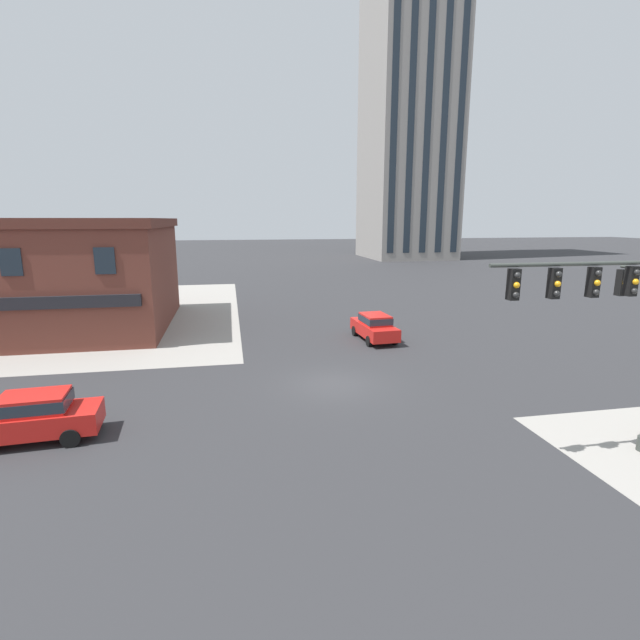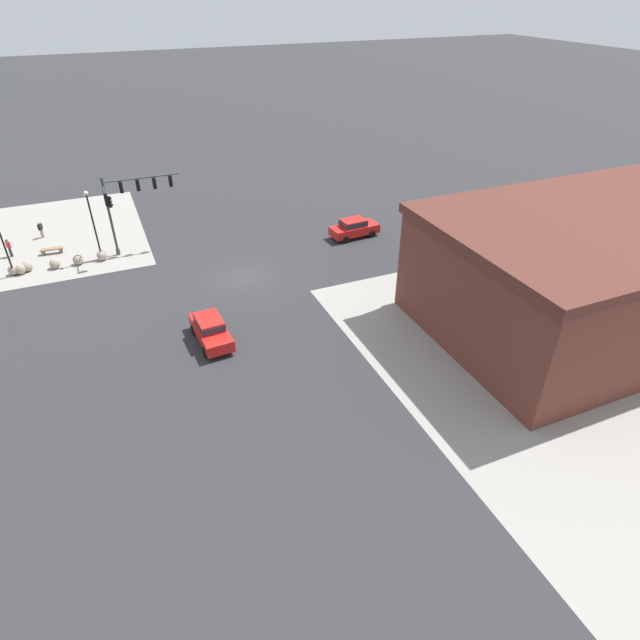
# 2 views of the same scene
# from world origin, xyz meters

# --- Properties ---
(ground_plane) EXTENTS (320.00, 320.00, 0.00)m
(ground_plane) POSITION_xyz_m (0.00, 0.00, 0.00)
(ground_plane) COLOR #2D2D30
(sidewalk_far_corner) EXTENTS (32.00, 32.00, 0.02)m
(sidewalk_far_corner) POSITION_xyz_m (-20.00, 20.00, 0.00)
(sidewalk_far_corner) COLOR gray
(sidewalk_far_corner) RESTS_ON ground
(traffic_signal_main) EXTENTS (6.17, 2.09, 6.66)m
(traffic_signal_main) POSITION_xyz_m (7.15, -8.01, 4.67)
(traffic_signal_main) COLOR #383D38
(traffic_signal_main) RESTS_ON ground
(car_main_southbound_far) EXTENTS (4.52, 2.14, 1.68)m
(car_main_southbound_far) POSITION_xyz_m (-11.38, -3.57, 0.92)
(car_main_southbound_far) COLOR red
(car_main_southbound_far) RESTS_ON ground
(car_cross_eastbound) EXTENTS (2.09, 4.50, 1.68)m
(car_cross_eastbound) POSITION_xyz_m (4.31, 7.49, 0.92)
(car_cross_eastbound) COLOR red
(car_cross_eastbound) RESTS_ON ground
(residential_tower_skyline_right) EXTENTS (15.60, 18.27, 79.65)m
(residential_tower_skyline_right) POSITION_xyz_m (30.07, 70.02, 39.85)
(residential_tower_skyline_right) COLOR gray
(residential_tower_skyline_right) RESTS_ON ground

